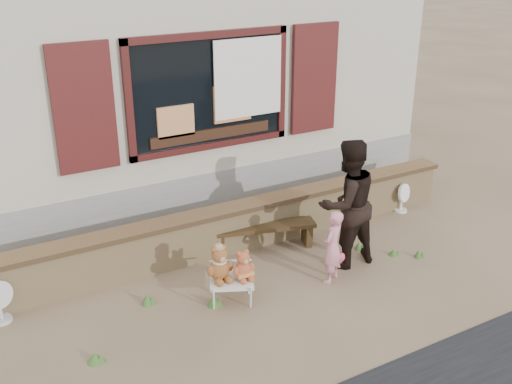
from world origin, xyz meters
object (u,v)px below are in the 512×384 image
teddy_bear_right (243,264)px  adult (347,204)px  teddy_bear_left (219,262)px  child (332,247)px  folding_chair (231,281)px  bench (264,231)px

teddy_bear_right → adult: (1.64, 0.16, 0.37)m
teddy_bear_left → child: (1.46, -0.26, -0.06)m
folding_chair → adult: 1.86m
teddy_bear_right → child: 1.21m
teddy_bear_left → adult: 1.92m
child → adult: size_ratio=0.56×
teddy_bear_left → teddy_bear_right: (0.25, -0.12, -0.04)m
folding_chair → teddy_bear_right: (0.13, -0.06, 0.22)m
bench → teddy_bear_left: teddy_bear_left is taller
teddy_bear_left → adult: size_ratio=0.26×
folding_chair → teddy_bear_right: size_ratio=1.72×
adult → teddy_bear_left: bearing=1.0°
bench → teddy_bear_right: teddy_bear_right is taller
teddy_bear_right → child: child is taller
teddy_bear_left → adult: bearing=25.8°
teddy_bear_right → adult: 1.68m
teddy_bear_right → teddy_bear_left: bearing=180.0°
folding_chair → adult: (1.76, 0.10, 0.59)m
teddy_bear_right → child: size_ratio=0.39×
folding_chair → adult: bearing=27.8°
bench → child: 1.24m
folding_chair → teddy_bear_right: bearing=0.0°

